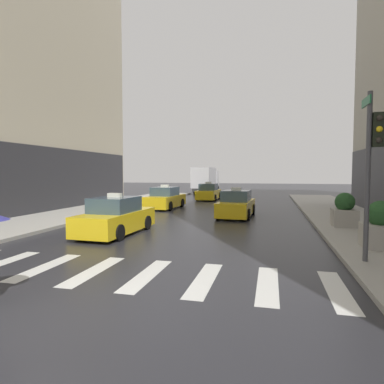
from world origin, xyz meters
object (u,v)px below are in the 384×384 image
at_px(traffic_light_pole, 372,152).
at_px(planter_near_corner, 381,227).
at_px(taxi_lead, 116,217).
at_px(taxi_second, 236,205).
at_px(taxi_third, 165,199).
at_px(taxi_fourth, 209,193).
at_px(box_truck, 206,179).
at_px(planter_mid_block, 345,211).

height_order(traffic_light_pole, planter_near_corner, traffic_light_pole).
distance_m(taxi_lead, taxi_second, 8.27).
bearing_deg(taxi_third, taxi_lead, -83.68).
distance_m(taxi_fourth, box_truck, 9.11).
relative_size(traffic_light_pole, planter_near_corner, 3.00).
relative_size(traffic_light_pole, taxi_third, 1.04).
xyz_separation_m(taxi_second, planter_near_corner, (5.65, -7.85, 0.15)).
bearing_deg(taxi_third, planter_mid_block, -30.96).
bearing_deg(taxi_second, traffic_light_pole, -63.90).
bearing_deg(traffic_light_pole, planter_near_corner, 66.33).
distance_m(traffic_light_pole, box_truck, 32.44).
bearing_deg(taxi_second, box_truck, 106.27).
bearing_deg(traffic_light_pole, taxi_lead, 162.81).
relative_size(planter_near_corner, planter_mid_block, 1.00).
height_order(taxi_lead, taxi_fourth, same).
bearing_deg(planter_near_corner, box_truck, 112.25).
bearing_deg(planter_mid_block, taxi_second, 149.22).
bearing_deg(taxi_second, taxi_third, 148.86).
xyz_separation_m(taxi_second, taxi_fourth, (-3.99, 11.94, 0.00)).
distance_m(traffic_light_pole, planter_mid_block, 6.99).
relative_size(taxi_third, box_truck, 0.61).
xyz_separation_m(taxi_fourth, planter_near_corner, (9.64, -19.80, 0.15)).
xyz_separation_m(taxi_third, taxi_fourth, (1.71, 8.50, 0.00)).
xyz_separation_m(traffic_light_pole, planter_mid_block, (0.66, 6.54, -2.38)).
relative_size(taxi_lead, planter_near_corner, 2.87).
height_order(taxi_fourth, planter_mid_block, taxi_fourth).
height_order(box_truck, planter_near_corner, box_truck).
height_order(traffic_light_pole, taxi_third, traffic_light_pole).
xyz_separation_m(taxi_lead, taxi_third, (-1.15, 10.34, 0.00)).
xyz_separation_m(taxi_fourth, planter_mid_block, (9.45, -15.19, 0.15)).
distance_m(taxi_third, taxi_fourth, 8.67).
distance_m(taxi_second, planter_near_corner, 9.67).
bearing_deg(taxi_third, box_truck, 91.17).
relative_size(traffic_light_pole, planter_mid_block, 3.00).
relative_size(taxi_second, planter_near_corner, 2.89).
relative_size(traffic_light_pole, taxi_second, 1.04).
relative_size(taxi_second, box_truck, 0.61).
distance_m(taxi_second, taxi_fourth, 12.59).
bearing_deg(traffic_light_pole, box_truck, 109.56).
xyz_separation_m(taxi_second, planter_mid_block, (5.46, -3.25, 0.15)).
xyz_separation_m(taxi_lead, box_truck, (-1.50, 27.65, 1.13)).
relative_size(taxi_third, taxi_fourth, 1.02).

